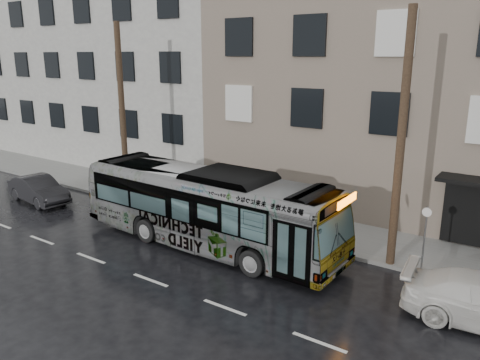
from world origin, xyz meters
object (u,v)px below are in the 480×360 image
at_px(utility_pole_rear, 122,114).
at_px(dark_sedan, 38,189).
at_px(utility_pole_front, 401,143).
at_px(sign_post, 424,239).
at_px(bus, 206,208).

height_order(utility_pole_rear, dark_sedan, utility_pole_rear).
distance_m(utility_pole_front, utility_pole_rear, 14.00).
bearing_deg(utility_pole_rear, utility_pole_front, 0.00).
xyz_separation_m(utility_pole_rear, sign_post, (15.10, 0.00, -3.30)).
relative_size(sign_post, bus, 0.21).
distance_m(utility_pole_rear, bus, 8.11).
distance_m(sign_post, dark_sedan, 19.09).
distance_m(utility_pole_front, bus, 7.79).
bearing_deg(sign_post, utility_pole_front, 180.00).
distance_m(bus, dark_sedan, 11.02).
height_order(sign_post, dark_sedan, sign_post).
relative_size(bus, dark_sedan, 2.76).
height_order(utility_pole_rear, sign_post, utility_pole_rear).
xyz_separation_m(sign_post, bus, (-7.92, -2.25, 0.27)).
xyz_separation_m(utility_pole_rear, dark_sedan, (-3.78, -2.74, -3.96)).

